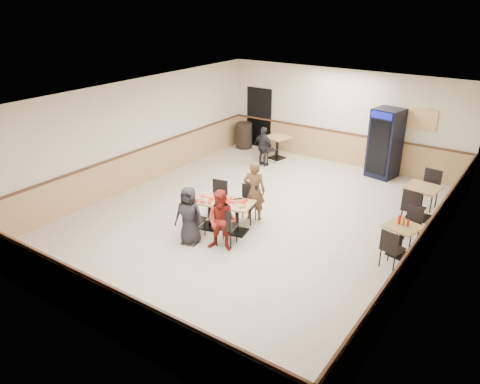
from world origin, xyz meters
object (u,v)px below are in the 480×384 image
Objects in this scene: back_table at (277,144)px; pepsi_cooler at (385,143)px; diner_woman_right at (222,221)px; lone_diner at (264,147)px; diner_woman_left at (189,216)px; side_table_far at (421,197)px; side_table_near at (401,236)px; diner_man_opposite at (254,191)px; main_table at (223,211)px; trash_bin at (244,135)px.

back_table is 3.49m from pepsi_cooler.
lone_diner is at bearing 94.68° from diner_woman_right.
diner_woman_left is 1.59× the size of side_table_far.
diner_woman_left reaches higher than side_table_far.
lone_diner is at bearing 149.85° from side_table_near.
diner_woman_left is 1.89m from diner_man_opposite.
lone_diner is (-1.57, 4.27, 0.15)m from main_table.
main_table is at bearing -137.52° from side_table_far.
diner_woman_right is 7.22m from trash_bin.
main_table is 1.17× the size of lone_diner.
trash_bin is (-6.88, 4.29, -0.01)m from side_table_near.
trash_bin reaches higher than main_table.
main_table is at bearing -60.21° from trash_bin.
side_table_near is at bearing -36.61° from back_table.
diner_woman_right is (0.77, 0.16, 0.02)m from diner_woman_left.
pepsi_cooler is (-1.72, 2.25, 0.49)m from side_table_far.
back_table is (-1.31, 6.04, -0.16)m from diner_woman_left.
side_table_near is 4.76m from pepsi_cooler.
trash_bin reaches higher than back_table.
lone_diner is 1.49× the size of back_table.
trash_bin is (-1.57, 1.21, -0.19)m from lone_diner.
side_table_near is (5.31, -3.08, -0.18)m from lone_diner.
trash_bin is (-1.57, 0.35, -0.05)m from back_table.
back_table is (-5.15, 1.86, -0.04)m from side_table_far.
main_table is at bearing 57.56° from diner_woman_left.
diner_woman_left is 5.35m from lone_diner.
lone_diner is 1.99m from trash_bin.
side_table_far is 0.40× the size of pepsi_cooler.
main_table is at bearing -73.01° from back_table.
main_table is at bearing 55.29° from diner_man_opposite.
back_table is at bearing -12.57° from trash_bin.
main_table is 1.12× the size of diner_woman_left.
back_table is at bearing -85.49° from diner_man_opposite.
side_table_far is at bearing 30.90° from diner_woman_left.
diner_woman_right is 1.65× the size of side_table_far.
diner_man_opposite is at bearing -144.50° from side_table_far.
side_table_far is (-0.16, 2.09, 0.08)m from side_table_near.
diner_man_opposite is 3.50m from side_table_near.
diner_man_opposite is at bearing -66.62° from back_table.
diner_woman_left is 5.68m from side_table_far.
main_table is 5.37m from back_table.
main_table is 0.92m from diner_woman_right.
trash_bin is at bearing 167.43° from back_table.
pepsi_cooler is (-1.88, 4.34, 0.57)m from side_table_near.
diner_woman_left reaches higher than side_table_near.
diner_woman_right is at bearing -4.54° from diner_woman_left.
diner_man_opposite reaches higher than diner_woman_left.
main_table is 0.98m from diner_man_opposite.
diner_man_opposite is (0.26, 0.91, 0.25)m from main_table.
lone_diner reaches higher than side_table_near.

